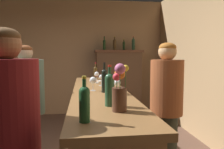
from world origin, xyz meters
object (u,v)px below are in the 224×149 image
wine_glass_mid (93,81)px  display_bottle_center (124,45)px  cheese_plate (102,81)px  patron_tall (27,109)px  flower_arrangement (120,89)px  bar_counter (100,135)px  patron_in_grey (9,146)px  wine_bottle_merlot (104,79)px  wine_glass_rear (101,78)px  wine_bottle_rose (96,72)px  wine_bottle_chardonnay (84,102)px  wine_glass_spare (97,75)px  display_cabinet (119,81)px  display_bottle_midright (133,44)px  display_bottle_left (104,44)px  wine_bottle_pinot (110,88)px  bartender (166,108)px  wine_glass_front (117,83)px  display_bottle_midleft (115,44)px

wine_glass_mid → display_bottle_center: display_bottle_center is taller
cheese_plate → patron_tall: size_ratio=0.09×
display_bottle_center → flower_arrangement: bearing=-101.0°
bar_counter → patron_in_grey: 1.31m
wine_bottle_merlot → wine_glass_rear: bearing=88.9°
wine_bottle_rose → patron_tall: (-0.84, -1.08, -0.33)m
wine_bottle_chardonnay → wine_glass_spare: wine_bottle_chardonnay is taller
wine_bottle_merlot → wine_glass_mid: bearing=133.3°
display_cabinet → cheese_plate: (-0.57, -1.91, 0.24)m
wine_glass_mid → patron_in_grey: bearing=-119.2°
wine_bottle_merlot → wine_bottle_rose: wine_bottle_merlot is taller
bar_counter → wine_glass_spare: size_ratio=17.53×
bar_counter → patron_in_grey: size_ratio=1.77×
wine_bottle_chardonnay → wine_glass_spare: size_ratio=1.69×
flower_arrangement → patron_in_grey: patron_in_grey is taller
display_bottle_midright → patron_in_grey: size_ratio=0.20×
wine_glass_rear → patron_tall: bearing=-159.4°
display_cabinet → display_bottle_left: display_bottle_left is taller
display_bottle_left → wine_glass_spare: bearing=-98.5°
display_bottle_left → wine_bottle_pinot: bearing=-94.8°
wine_bottle_merlot → bartender: size_ratio=0.20×
wine_bottle_chardonnay → wine_glass_front: bearing=69.5°
display_bottle_midright → wine_bottle_rose: bearing=-121.9°
wine_bottle_chardonnay → display_bottle_midleft: (0.75, 3.95, 0.55)m
wine_bottle_pinot → display_bottle_midleft: (0.55, 3.55, 0.53)m
display_bottle_left → patron_in_grey: bearing=-104.3°
wine_glass_rear → patron_tall: patron_tall is taller
wine_glass_front → bartender: 0.66m
bartender → wine_bottle_chardonnay: bearing=51.1°
cheese_plate → bartender: bearing=-58.3°
wine_glass_mid → cheese_plate: size_ratio=1.08×
bar_counter → wine_glass_front: (0.16, -0.28, 0.64)m
wine_bottle_pinot → cheese_plate: (0.08, 1.65, -0.14)m
wine_glass_spare → display_bottle_center: bearing=69.4°
cheese_plate → display_bottle_midleft: display_bottle_midleft is taller
wine_bottle_pinot → patron_tall: bearing=135.2°
patron_in_grey → bartender: bearing=-27.6°
display_bottle_center → wine_bottle_chardonnay: bearing=-103.9°
flower_arrangement → patron_tall: (-0.90, 1.02, -0.37)m
wine_bottle_chardonnay → bartender: bearing=47.9°
wine_glass_mid → display_bottle_center: size_ratio=0.59×
display_bottle_midright → display_bottle_left: bearing=180.0°
wine_bottle_chardonnay → flower_arrangement: flower_arrangement is taller
wine_bottle_pinot → display_bottle_midleft: bearing=81.3°
display_cabinet → wine_bottle_rose: display_cabinet is taller
wine_glass_spare → patron_in_grey: 1.88m
bar_counter → wine_bottle_chardonnay: wine_bottle_chardonnay is taller
wine_bottle_pinot → display_cabinet: bearing=79.7°
wine_glass_front → wine_glass_mid: bearing=132.9°
display_bottle_center → patron_tall: 3.27m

